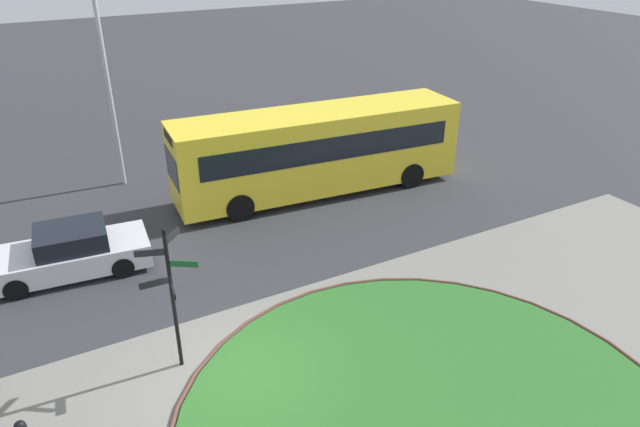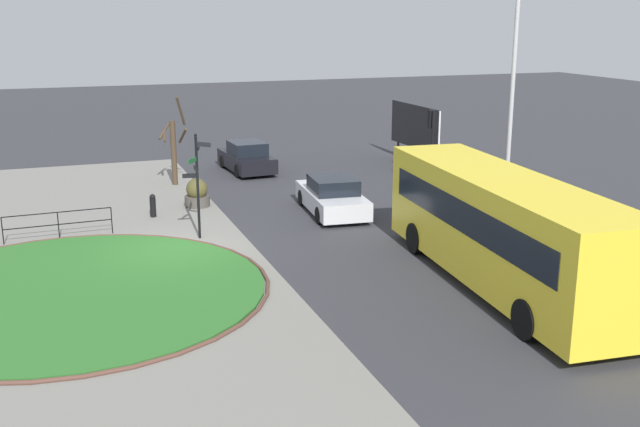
# 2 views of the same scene
# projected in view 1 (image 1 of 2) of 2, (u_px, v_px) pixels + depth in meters

# --- Properties ---
(ground) EXTENTS (120.00, 120.00, 0.00)m
(ground) POSITION_uv_depth(u_px,v_px,m) (243.00, 376.00, 13.31)
(ground) COLOR #333338
(sidewalk_paving) EXTENTS (32.00, 8.56, 0.02)m
(sidewalk_paving) POSITION_uv_depth(u_px,v_px,m) (274.00, 427.00, 11.96)
(sidewalk_paving) COLOR gray
(sidewalk_paving) RESTS_ON ground
(grass_island) EXTENTS (10.66, 10.66, 0.10)m
(grass_island) POSITION_uv_depth(u_px,v_px,m) (434.00, 425.00, 11.96)
(grass_island) COLOR #2D6B28
(grass_island) RESTS_ON ground
(grass_kerb_ring) EXTENTS (10.97, 10.97, 0.11)m
(grass_kerb_ring) POSITION_uv_depth(u_px,v_px,m) (434.00, 425.00, 11.95)
(grass_kerb_ring) COLOR brown
(grass_kerb_ring) RESTS_ON ground
(signpost_directional) EXTENTS (1.23, 0.91, 3.65)m
(signpost_directional) POSITION_uv_depth(u_px,v_px,m) (171.00, 289.00, 12.67)
(signpost_directional) COLOR black
(signpost_directional) RESTS_ON ground
(bus_yellow) EXTENTS (11.00, 3.29, 3.17)m
(bus_yellow) POSITION_uv_depth(u_px,v_px,m) (318.00, 150.00, 21.68)
(bus_yellow) COLOR yellow
(bus_yellow) RESTS_ON ground
(car_far_lane) EXTENTS (4.72, 2.28, 1.45)m
(car_far_lane) POSITION_uv_depth(u_px,v_px,m) (69.00, 253.00, 16.96)
(car_far_lane) COLOR silver
(car_far_lane) RESTS_ON ground
(lamppost_tall) EXTENTS (0.32, 0.32, 9.60)m
(lamppost_tall) POSITION_uv_depth(u_px,v_px,m) (103.00, 53.00, 20.84)
(lamppost_tall) COLOR #B7B7BC
(lamppost_tall) RESTS_ON ground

